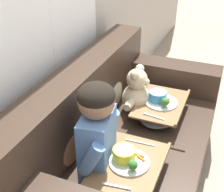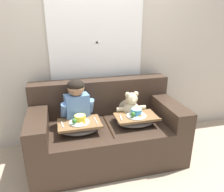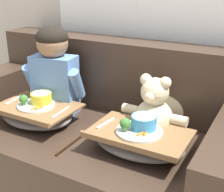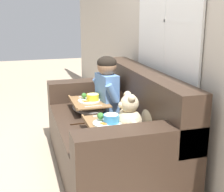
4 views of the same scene
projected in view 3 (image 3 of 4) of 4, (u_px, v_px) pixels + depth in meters
The scene contains 7 objects.
couch at pixel (99, 142), 1.89m from camera, with size 1.76×0.91×0.91m.
throw_pillow_behind_child at pixel (74, 80), 2.11m from camera, with size 0.33×0.16×0.34m.
throw_pillow_behind_teddy at pixel (167, 98), 1.81m from camera, with size 0.34×0.16×0.35m.
child_figure at pixel (54, 67), 1.90m from camera, with size 0.40×0.21×0.54m.
teddy_bear at pixel (154, 111), 1.66m from camera, with size 0.37×0.26×0.34m.
lap_tray_child at pixel (37, 113), 1.84m from camera, with size 0.47×0.34×0.18m.
lap_tray_teddy at pixel (139, 140), 1.54m from camera, with size 0.49×0.32×0.18m.
Camera 3 is at (0.87, -1.35, 1.29)m, focal length 50.00 mm.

